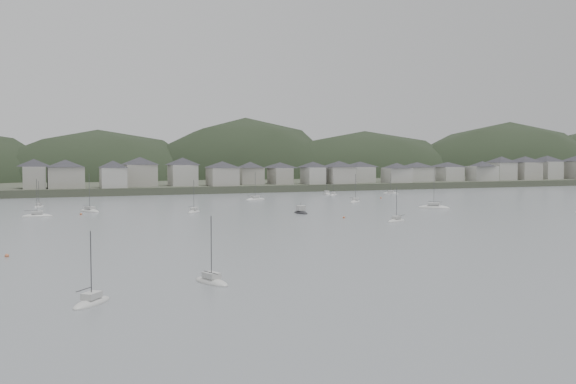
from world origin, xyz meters
name	(u,v)px	position (x,y,z in m)	size (l,w,h in m)	color
ground	(447,250)	(0.00, 0.00, 0.00)	(900.00, 900.00, 0.00)	slate
far_shore_land	(152,180)	(0.00, 295.00, 1.50)	(900.00, 250.00, 3.00)	#383D2D
forested_ridge	(169,204)	(4.83, 269.40, -11.28)	(851.55, 103.94, 102.57)	black
waterfront_town	(305,171)	(50.59, 183.34, 8.66)	(451.48, 28.46, 12.92)	#A5A396
sailboat_lead	(92,303)	(-60.26, -20.00, 0.19)	(5.56, 6.19, 8.69)	beige
moored_fleet	(275,217)	(-7.28, 65.49, 0.18)	(256.60, 177.96, 13.27)	beige
motor_launch_far	(301,212)	(3.65, 74.51, 0.30)	(2.65, 7.17, 3.72)	black
mooring_buoys	(293,220)	(-6.35, 55.55, 0.15)	(125.64, 133.82, 0.70)	#BD643F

